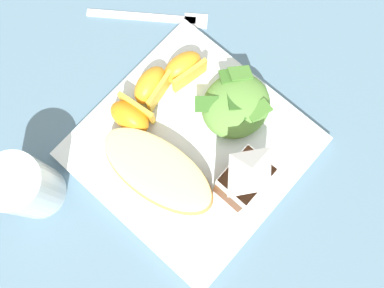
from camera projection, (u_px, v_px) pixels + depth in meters
The scene contains 10 objects.
ground at pixel (192, 148), 0.59m from camera, with size 3.00×3.00×0.00m, color slate.
white_plate at pixel (192, 147), 0.58m from camera, with size 0.28×0.28×0.02m, color silver.
cheesy_pizza_bread at pixel (158, 171), 0.54m from camera, with size 0.10×0.18×0.04m.
green_salad_pile at pixel (236, 105), 0.56m from camera, with size 0.10×0.09×0.04m.
milk_carton at pixel (246, 176), 0.50m from camera, with size 0.06×0.04×0.11m.
orange_wedge_front at pixel (183, 68), 0.58m from camera, with size 0.07×0.05×0.04m.
orange_wedge_middle at pixel (151, 86), 0.57m from camera, with size 0.07×0.05×0.04m.
orange_wedge_rear at pixel (131, 116), 0.56m from camera, with size 0.04×0.06×0.04m.
metal_fork at pixel (157, 17), 0.63m from camera, with size 0.13×0.16×0.01m.
drinking_clear_cup at pixel (26, 187), 0.52m from camera, with size 0.07×0.07×0.10m, color silver.
Camera 1 is at (0.10, 0.09, 0.57)m, focal length 38.43 mm.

